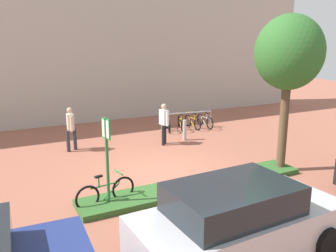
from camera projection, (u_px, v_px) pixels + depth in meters
The scene contains 11 objects.
ground_plane at pixel (163, 172), 11.47m from camera, with size 60.00×60.00×0.00m, color #9E5B47.
building_facade at pixel (86, 26), 18.08m from camera, with size 28.00×1.20×10.00m, color #B2ADA3.
planter_strip at pixel (198, 185), 10.22m from camera, with size 7.00×1.10×0.16m, color #336028.
tree_sidewalk at pixel (289, 54), 10.73m from camera, with size 2.10×2.10×5.00m.
parking_sign_post at pixel (107, 150), 8.68m from camera, with size 0.11×0.36×2.37m.
bike_at_sign at pixel (106, 192), 9.09m from camera, with size 1.67×0.43×0.86m.
bike_rack_cluster at pixel (187, 122), 17.16m from camera, with size 2.64×1.77×0.83m.
bollard_steel at pixel (185, 130), 15.15m from camera, with size 0.16×0.16×0.90m, color #ADADB2.
person_shirt_white at pixel (164, 121), 14.39m from camera, with size 0.30×0.61×1.72m.
person_casual_tan at pixel (71, 126), 13.55m from camera, with size 0.44×0.61×1.72m.
car_silver_sedan at pixel (237, 221), 6.81m from camera, with size 4.35×2.12×1.54m.
Camera 1 is at (-4.80, -9.68, 4.13)m, focal length 37.42 mm.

